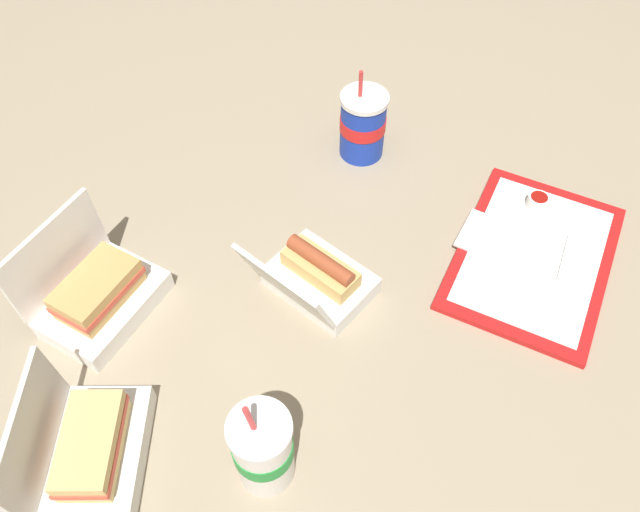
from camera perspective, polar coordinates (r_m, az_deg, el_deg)
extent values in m
plane|color=gray|center=(1.10, 1.67, -3.00)|extent=(3.20, 3.20, 0.00)
cube|color=red|center=(1.19, 18.94, -0.08)|extent=(0.41, 0.32, 0.01)
cube|color=white|center=(1.19, 19.02, 0.11)|extent=(0.36, 0.27, 0.00)
cylinder|color=white|center=(1.26, 19.28, 4.73)|extent=(0.04, 0.04, 0.02)
cylinder|color=#9E140F|center=(1.25, 19.40, 5.04)|extent=(0.03, 0.03, 0.01)
cube|color=white|center=(1.19, 15.16, 1.72)|extent=(0.11, 0.11, 0.00)
cube|color=white|center=(1.20, 21.57, -0.09)|extent=(0.11, 0.04, 0.00)
cube|color=white|center=(1.08, 0.04, -2.30)|extent=(0.13, 0.18, 0.04)
cube|color=white|center=(0.98, -3.24, -2.83)|extent=(0.06, 0.18, 0.12)
cube|color=tan|center=(1.05, 0.04, -1.17)|extent=(0.06, 0.14, 0.03)
cylinder|color=#9E4728|center=(1.03, 0.04, -0.39)|extent=(0.04, 0.13, 0.03)
cylinder|color=yellow|center=(1.03, 0.04, -0.08)|extent=(0.01, 0.11, 0.01)
cube|color=white|center=(0.99, -19.42, -16.90)|extent=(0.23, 0.22, 0.04)
cube|color=white|center=(0.94, -24.84, -14.65)|extent=(0.17, 0.13, 0.12)
cube|color=#DBB770|center=(0.96, -19.91, -16.25)|extent=(0.16, 0.14, 0.02)
cube|color=#D64C38|center=(0.95, -20.18, -15.89)|extent=(0.16, 0.15, 0.01)
cube|color=#DBB770|center=(0.93, -20.46, -15.52)|extent=(0.16, 0.14, 0.02)
cube|color=white|center=(1.11, -19.05, -4.20)|extent=(0.21, 0.16, 0.04)
cube|color=white|center=(1.09, -23.03, -0.01)|extent=(0.20, 0.03, 0.13)
cube|color=tan|center=(1.09, -19.46, -3.33)|extent=(0.15, 0.10, 0.02)
cube|color=#D64C38|center=(1.08, -19.69, -2.86)|extent=(0.15, 0.10, 0.01)
cube|color=tan|center=(1.07, -19.92, -2.37)|extent=(0.15, 0.10, 0.02)
cylinder|color=#1938B7|center=(1.28, 3.91, 11.68)|extent=(0.09, 0.09, 0.13)
cylinder|color=red|center=(1.28, 3.94, 12.04)|extent=(0.09, 0.09, 0.03)
cylinder|color=white|center=(1.24, 4.10, 14.17)|extent=(0.10, 0.10, 0.01)
cylinder|color=red|center=(1.21, 3.74, 15.43)|extent=(0.01, 0.01, 0.06)
cylinder|color=white|center=(0.89, -5.20, -17.33)|extent=(0.08, 0.08, 0.15)
cylinder|color=#198C33|center=(0.88, -5.26, -17.02)|extent=(0.08, 0.08, 0.03)
cylinder|color=white|center=(0.82, -5.60, -15.45)|extent=(0.09, 0.09, 0.01)
cylinder|color=red|center=(0.78, -6.45, -14.56)|extent=(0.01, 0.01, 0.06)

